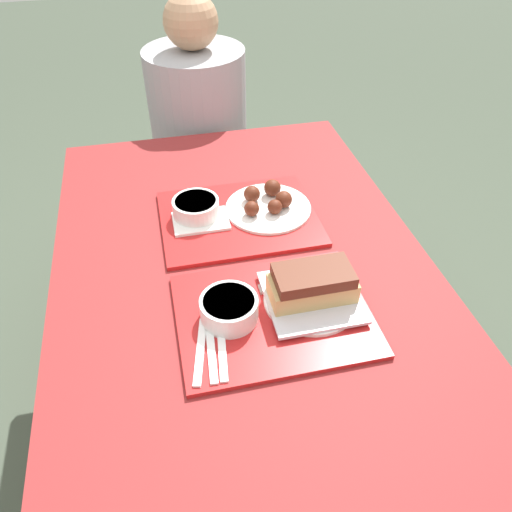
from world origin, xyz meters
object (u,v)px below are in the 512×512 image
tray_near (273,315)px  wings_plate_far (268,203)px  bowl_coleslaw_far (196,208)px  tray_far (239,218)px  bowl_coleslaw_near (229,308)px  person_seated_across (198,111)px  brisket_sandwich_plate (312,289)px

tray_near → wings_plate_far: (0.08, 0.38, 0.02)m
wings_plate_far → bowl_coleslaw_far: bearing=178.9°
tray_far → bowl_coleslaw_far: size_ratio=3.36×
tray_far → bowl_coleslaw_near: bowl_coleslaw_near is taller
tray_far → wings_plate_far: size_ratio=1.78×
bowl_coleslaw_near → bowl_coleslaw_far: bearing=93.1°
bowl_coleslaw_near → person_seated_across: bearing=85.9°
tray_near → person_seated_across: 1.10m
tray_near → wings_plate_far: 0.39m
tray_far → bowl_coleslaw_far: (-0.11, 0.02, 0.04)m
tray_far → wings_plate_far: 0.09m
tray_near → bowl_coleslaw_far: 0.41m
person_seated_across → brisket_sandwich_plate: bearing=-84.3°
bowl_coleslaw_near → brisket_sandwich_plate: size_ratio=0.59×
tray_far → brisket_sandwich_plate: (0.09, -0.35, 0.04)m
brisket_sandwich_plate → person_seated_across: person_seated_across is taller
person_seated_across → wings_plate_far: bearing=-82.1°
bowl_coleslaw_near → wings_plate_far: (0.18, 0.37, -0.01)m
brisket_sandwich_plate → person_seated_across: size_ratio=0.30×
tray_far → brisket_sandwich_plate: size_ratio=1.97×
tray_far → person_seated_across: 0.74m
tray_near → wings_plate_far: size_ratio=1.78×
tray_far → wings_plate_far: wings_plate_far is taller
tray_near → brisket_sandwich_plate: brisket_sandwich_plate is taller
tray_near → brisket_sandwich_plate: 0.10m
bowl_coleslaw_far → person_seated_across: bearing=82.2°
tray_near → tray_far: size_ratio=1.00×
wings_plate_far → person_seated_across: size_ratio=0.33×
wings_plate_far → person_seated_across: 0.73m
person_seated_across → tray_far: bearing=-89.0°
bowl_coleslaw_near → brisket_sandwich_plate: (0.19, 0.01, 0.01)m
tray_near → tray_far: (-0.00, 0.36, 0.00)m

